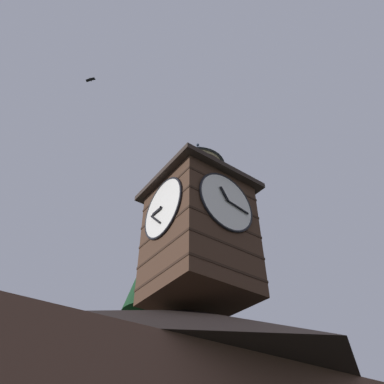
% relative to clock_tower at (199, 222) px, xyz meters
% --- Properties ---
extents(clock_tower, '(4.40, 4.40, 8.72)m').
position_rel_clock_tower_xyz_m(clock_tower, '(0.00, 0.00, 0.00)').
color(clock_tower, '#422B1E').
rests_on(clock_tower, building_main).
extents(pine_tree_behind, '(7.23, 7.23, 19.89)m').
position_rel_clock_tower_xyz_m(pine_tree_behind, '(-2.45, -7.61, -3.36)').
color(pine_tree_behind, '#473323').
rests_on(pine_tree_behind, ground_plane).
extents(moon, '(1.74, 1.74, 1.74)m').
position_rel_clock_tower_xyz_m(moon, '(-10.78, -37.94, 2.71)').
color(moon, silver).
extents(flying_bird_high, '(0.46, 0.54, 0.12)m').
position_rel_clock_tower_xyz_m(flying_bird_high, '(5.70, -2.47, 8.87)').
color(flying_bird_high, black).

